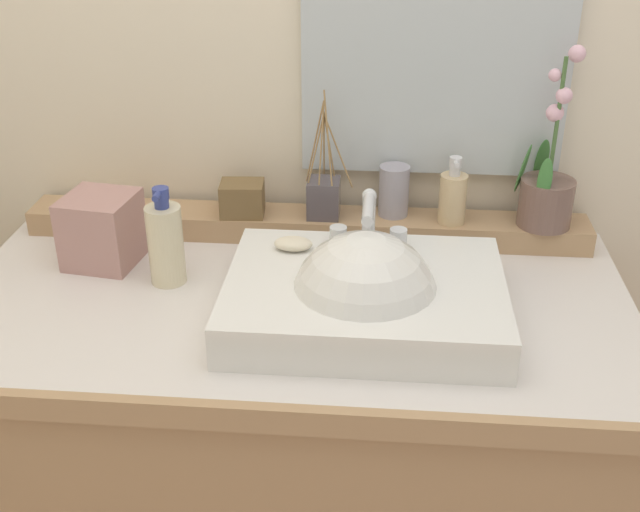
# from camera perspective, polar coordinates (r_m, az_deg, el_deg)

# --- Properties ---
(vanity_cabinet) EXTENTS (1.24, 0.65, 0.85)m
(vanity_cabinet) POSITION_cam_1_polar(r_m,az_deg,el_deg) (1.71, -1.82, -15.22)
(vanity_cabinet) COLOR tan
(vanity_cabinet) RESTS_ON ground
(back_ledge) EXTENTS (1.16, 0.10, 0.05)m
(back_ledge) POSITION_cam_1_polar(r_m,az_deg,el_deg) (1.67, -1.03, 2.25)
(back_ledge) COLOR tan
(back_ledge) RESTS_ON vanity_cabinet
(sink_basin) EXTENTS (0.48, 0.36, 0.28)m
(sink_basin) POSITION_cam_1_polar(r_m,az_deg,el_deg) (1.37, 3.20, -3.23)
(sink_basin) COLOR white
(sink_basin) RESTS_ON vanity_cabinet
(soap_bar) EXTENTS (0.07, 0.04, 0.02)m
(soap_bar) POSITION_cam_1_polar(r_m,az_deg,el_deg) (1.45, -1.77, 0.88)
(soap_bar) COLOR beige
(soap_bar) RESTS_ON sink_basin
(potted_plant) EXTENTS (0.12, 0.13, 0.36)m
(potted_plant) POSITION_cam_1_polar(r_m,az_deg,el_deg) (1.65, 15.90, 4.60)
(potted_plant) COLOR brown
(potted_plant) RESTS_ON back_ledge
(soap_dispenser) EXTENTS (0.05, 0.06, 0.14)m
(soap_dispenser) POSITION_cam_1_polar(r_m,az_deg,el_deg) (1.62, 9.46, 4.21)
(soap_dispenser) COLOR #D5B787
(soap_dispenser) RESTS_ON back_ledge
(tumbler_cup) EXTENTS (0.06, 0.06, 0.11)m
(tumbler_cup) POSITION_cam_1_polar(r_m,az_deg,el_deg) (1.64, 5.29, 4.66)
(tumbler_cup) COLOR #9B97A4
(tumbler_cup) RESTS_ON back_ledge
(reed_diffuser) EXTENTS (0.10, 0.08, 0.27)m
(reed_diffuser) POSITION_cam_1_polar(r_m,az_deg,el_deg) (1.64, 0.27, 4.29)
(reed_diffuser) COLOR #514A4F
(reed_diffuser) RESTS_ON back_ledge
(trinket_box) EXTENTS (0.09, 0.08, 0.07)m
(trinket_box) POSITION_cam_1_polar(r_m,az_deg,el_deg) (1.65, -5.57, 4.10)
(trinket_box) COLOR brown
(trinket_box) RESTS_ON back_ledge
(lotion_bottle) EXTENTS (0.07, 0.07, 0.19)m
(lotion_bottle) POSITION_cam_1_polar(r_m,az_deg,el_deg) (1.50, -10.97, 0.94)
(lotion_bottle) COLOR beige
(lotion_bottle) RESTS_ON vanity_cabinet
(tissue_box) EXTENTS (0.15, 0.15, 0.14)m
(tissue_box) POSITION_cam_1_polar(r_m,az_deg,el_deg) (1.61, -15.31, 1.83)
(tissue_box) COLOR tan
(tissue_box) RESTS_ON vanity_cabinet
(mirror) EXTENTS (0.52, 0.02, 0.49)m
(mirror) POSITION_cam_1_polar(r_m,az_deg,el_deg) (1.61, 8.29, 14.19)
(mirror) COLOR silver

